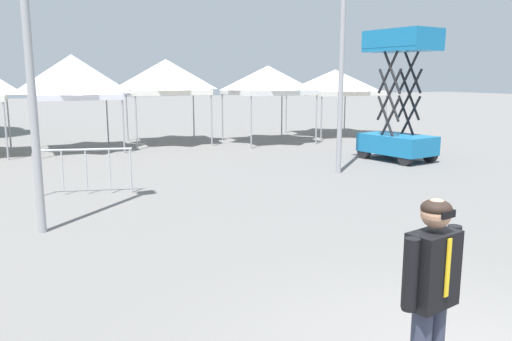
{
  "coord_description": "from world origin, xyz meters",
  "views": [
    {
      "loc": [
        -3.47,
        -2.8,
        2.68
      ],
      "look_at": [
        -0.34,
        3.99,
        1.3
      ],
      "focal_mm": 35.49,
      "sensor_mm": 36.0,
      "label": 1
    }
  ],
  "objects_px": {
    "canopy_tent_behind_center": "(73,77)",
    "canopy_tent_far_left": "(335,82)",
    "canopy_tent_behind_left": "(268,80)",
    "crowd_barrier_near_person": "(86,162)",
    "person_foreground": "(431,292)",
    "scissor_lift": "(398,122)",
    "canopy_tent_right_of_center": "(166,77)"
  },
  "relations": [
    {
      "from": "scissor_lift",
      "to": "person_foreground",
      "type": "bearing_deg",
      "value": -129.07
    },
    {
      "from": "crowd_barrier_near_person",
      "to": "scissor_lift",
      "type": "bearing_deg",
      "value": 5.21
    },
    {
      "from": "canopy_tent_behind_center",
      "to": "canopy_tent_far_left",
      "type": "relative_size",
      "value": 0.96
    },
    {
      "from": "crowd_barrier_near_person",
      "to": "canopy_tent_right_of_center",
      "type": "bearing_deg",
      "value": 63.38
    },
    {
      "from": "canopy_tent_far_left",
      "to": "scissor_lift",
      "type": "bearing_deg",
      "value": -107.53
    },
    {
      "from": "canopy_tent_behind_center",
      "to": "person_foreground",
      "type": "height_order",
      "value": "canopy_tent_behind_center"
    },
    {
      "from": "canopy_tent_behind_center",
      "to": "canopy_tent_far_left",
      "type": "distance_m",
      "value": 11.56
    },
    {
      "from": "canopy_tent_behind_left",
      "to": "crowd_barrier_near_person",
      "type": "xyz_separation_m",
      "value": [
        -8.03,
        -6.87,
        -1.81
      ]
    },
    {
      "from": "crowd_barrier_near_person",
      "to": "person_foreground",
      "type": "bearing_deg",
      "value": -80.49
    },
    {
      "from": "canopy_tent_behind_left",
      "to": "crowd_barrier_near_person",
      "type": "relative_size",
      "value": 1.54
    },
    {
      "from": "canopy_tent_behind_center",
      "to": "canopy_tent_right_of_center",
      "type": "relative_size",
      "value": 1.03
    },
    {
      "from": "scissor_lift",
      "to": "crowd_barrier_near_person",
      "type": "bearing_deg",
      "value": -174.79
    },
    {
      "from": "canopy_tent_far_left",
      "to": "scissor_lift",
      "type": "xyz_separation_m",
      "value": [
        -2.25,
        -7.12,
        -1.21
      ]
    },
    {
      "from": "canopy_tent_right_of_center",
      "to": "scissor_lift",
      "type": "bearing_deg",
      "value": -52.47
    },
    {
      "from": "canopy_tent_far_left",
      "to": "person_foreground",
      "type": "relative_size",
      "value": 2.03
    },
    {
      "from": "canopy_tent_behind_center",
      "to": "canopy_tent_behind_left",
      "type": "xyz_separation_m",
      "value": [
        7.53,
        -0.71,
        -0.13
      ]
    },
    {
      "from": "canopy_tent_far_left",
      "to": "crowd_barrier_near_person",
      "type": "distance_m",
      "value": 14.58
    },
    {
      "from": "canopy_tent_far_left",
      "to": "crowd_barrier_near_person",
      "type": "relative_size",
      "value": 1.77
    },
    {
      "from": "scissor_lift",
      "to": "crowd_barrier_near_person",
      "type": "height_order",
      "value": "scissor_lift"
    },
    {
      "from": "canopy_tent_right_of_center",
      "to": "crowd_barrier_near_person",
      "type": "xyz_separation_m",
      "value": [
        -4.14,
        -8.27,
        -1.94
      ]
    },
    {
      "from": "scissor_lift",
      "to": "canopy_tent_far_left",
      "type": "bearing_deg",
      "value": 72.47
    },
    {
      "from": "scissor_lift",
      "to": "canopy_tent_behind_center",
      "type": "bearing_deg",
      "value": 144.3
    },
    {
      "from": "canopy_tent_behind_left",
      "to": "crowd_barrier_near_person",
      "type": "bearing_deg",
      "value": -139.45
    },
    {
      "from": "crowd_barrier_near_person",
      "to": "canopy_tent_behind_left",
      "type": "bearing_deg",
      "value": 40.55
    },
    {
      "from": "canopy_tent_behind_center",
      "to": "canopy_tent_behind_left",
      "type": "distance_m",
      "value": 7.56
    },
    {
      "from": "canopy_tent_behind_center",
      "to": "canopy_tent_behind_left",
      "type": "height_order",
      "value": "canopy_tent_behind_center"
    },
    {
      "from": "scissor_lift",
      "to": "person_foreground",
      "type": "relative_size",
      "value": 2.33
    },
    {
      "from": "canopy_tent_behind_center",
      "to": "crowd_barrier_near_person",
      "type": "height_order",
      "value": "canopy_tent_behind_center"
    },
    {
      "from": "person_foreground",
      "to": "crowd_barrier_near_person",
      "type": "distance_m",
      "value": 9.41
    },
    {
      "from": "canopy_tent_far_left",
      "to": "crowd_barrier_near_person",
      "type": "xyz_separation_m",
      "value": [
        -12.06,
        -8.01,
        -1.7
      ]
    },
    {
      "from": "person_foreground",
      "to": "crowd_barrier_near_person",
      "type": "relative_size",
      "value": 0.87
    },
    {
      "from": "canopy_tent_far_left",
      "to": "canopy_tent_behind_center",
      "type": "bearing_deg",
      "value": -177.84
    }
  ]
}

